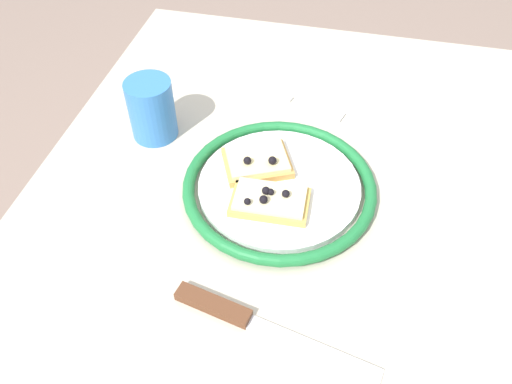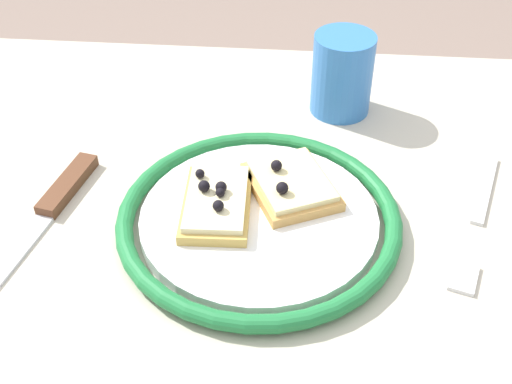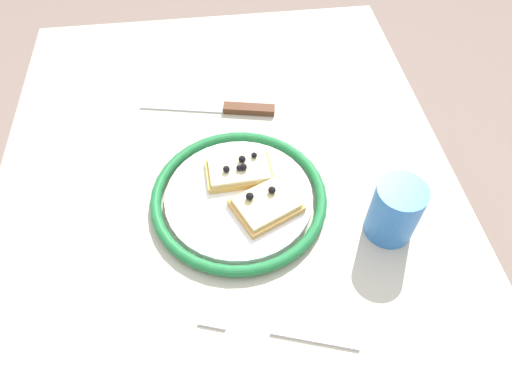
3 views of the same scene
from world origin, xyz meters
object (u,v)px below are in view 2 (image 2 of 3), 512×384
object	(u,v)px
dining_table	(228,304)
pizza_slice_far	(216,202)
knife	(51,206)
cup	(342,74)
fork	(478,219)
pizza_slice_near	(291,184)
plate	(259,219)

from	to	relation	value
dining_table	pizza_slice_far	bearing A→B (deg)	-62.17
knife	cup	bearing A→B (deg)	-143.88
fork	cup	bearing A→B (deg)	-54.78
pizza_slice_near	cup	distance (m)	0.18
knife	fork	size ratio (longest dim) A/B	1.21
pizza_slice_far	cup	bearing A→B (deg)	-119.90
pizza_slice_near	cup	bearing A→B (deg)	-106.06
plate	fork	distance (m)	0.21
plate	knife	size ratio (longest dim) A/B	1.10
pizza_slice_far	knife	bearing A→B (deg)	-0.20
dining_table	pizza_slice_near	size ratio (longest dim) A/B	8.44
pizza_slice_far	cup	distance (m)	0.23
plate	pizza_slice_far	world-z (taller)	pizza_slice_far
fork	cup	xyz separation A→B (m)	(0.13, -0.18, 0.04)
pizza_slice_far	fork	xyz separation A→B (m)	(-0.24, -0.02, -0.02)
knife	fork	xyz separation A→B (m)	(-0.40, -0.02, -0.00)
dining_table	knife	size ratio (longest dim) A/B	3.95
dining_table	cup	xyz separation A→B (m)	(-0.11, -0.22, 0.14)
plate	knife	bearing A→B (deg)	-1.64
pizza_slice_near	dining_table	bearing A→B (deg)	41.99
fork	cup	world-z (taller)	cup
dining_table	pizza_slice_far	xyz separation A→B (m)	(0.01, -0.02, 0.12)
knife	fork	world-z (taller)	knife
pizza_slice_near	pizza_slice_far	size ratio (longest dim) A/B	1.09
pizza_slice_near	fork	distance (m)	0.18
plate	knife	world-z (taller)	plate
dining_table	cup	distance (m)	0.28
pizza_slice_near	knife	size ratio (longest dim) A/B	0.47
fork	pizza_slice_near	bearing A→B (deg)	-3.60
cup	fork	bearing A→B (deg)	125.22
dining_table	cup	size ratio (longest dim) A/B	10.22
dining_table	pizza_slice_far	size ratio (longest dim) A/B	9.19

